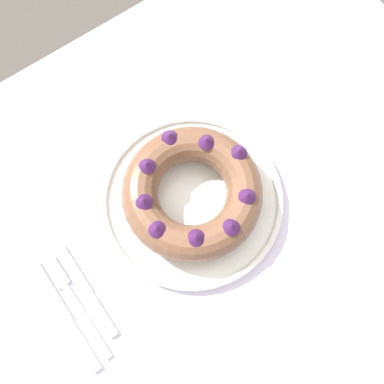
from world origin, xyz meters
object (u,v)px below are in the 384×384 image
at_px(serving_knife, 69,323).
at_px(cake_knife, 90,296).
at_px(fork, 73,299).
at_px(bundt_cake, 192,192).
at_px(serving_dish, 192,199).

relative_size(serving_knife, cake_knife, 1.14).
xyz_separation_m(fork, serving_knife, (-0.03, -0.03, 0.00)).
relative_size(fork, cake_knife, 1.08).
distance_m(bundt_cake, fork, 0.28).
distance_m(serving_dish, fork, 0.28).
xyz_separation_m(serving_dish, cake_knife, (-0.25, -0.04, -0.01)).
bearing_deg(cake_knife, bundt_cake, 7.17).
height_order(bundt_cake, fork, bundt_cake).
bearing_deg(bundt_cake, fork, -174.46).
distance_m(bundt_cake, cake_knife, 0.26).
height_order(serving_dish, serving_knife, serving_dish).
bearing_deg(cake_knife, fork, 153.54).
relative_size(bundt_cake, cake_knife, 1.33).
relative_size(bundt_cake, fork, 1.23).
bearing_deg(serving_dish, bundt_cake, -66.15).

